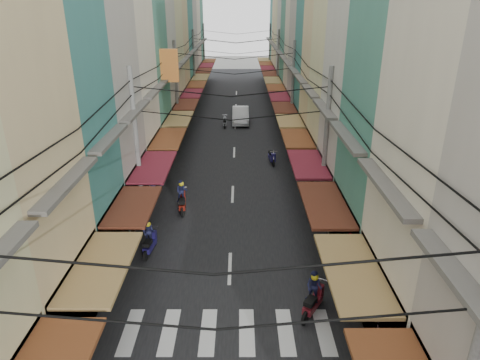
{
  "coord_description": "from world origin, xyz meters",
  "views": [
    {
      "loc": [
        0.45,
        -18.15,
        11.02
      ],
      "look_at": [
        0.46,
        2.84,
        2.28
      ],
      "focal_mm": 32.0,
      "sensor_mm": 36.0,
      "label": 1
    }
  ],
  "objects_px": {
    "bicycle": "(384,246)",
    "white_car": "(241,123)",
    "market_umbrella": "(448,327)",
    "traffic_sign": "(349,250)"
  },
  "relations": [
    {
      "from": "bicycle",
      "to": "white_car",
      "type": "bearing_deg",
      "value": 29.13
    },
    {
      "from": "market_umbrella",
      "to": "traffic_sign",
      "type": "height_order",
      "value": "traffic_sign"
    },
    {
      "from": "bicycle",
      "to": "traffic_sign",
      "type": "distance_m",
      "value": 4.84
    },
    {
      "from": "white_car",
      "to": "traffic_sign",
      "type": "height_order",
      "value": "traffic_sign"
    },
    {
      "from": "bicycle",
      "to": "market_umbrella",
      "type": "height_order",
      "value": "market_umbrella"
    },
    {
      "from": "bicycle",
      "to": "traffic_sign",
      "type": "bearing_deg",
      "value": 154.51
    },
    {
      "from": "white_car",
      "to": "market_umbrella",
      "type": "height_order",
      "value": "market_umbrella"
    },
    {
      "from": "white_car",
      "to": "market_umbrella",
      "type": "distance_m",
      "value": 31.88
    },
    {
      "from": "white_car",
      "to": "market_umbrella",
      "type": "bearing_deg",
      "value": -79.24
    },
    {
      "from": "market_umbrella",
      "to": "white_car",
      "type": "bearing_deg",
      "value": 101.12
    }
  ]
}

